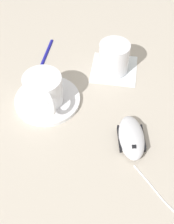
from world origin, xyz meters
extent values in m
plane|color=#B2A899|center=(0.00, 0.00, 0.00)|extent=(3.00, 3.00, 0.00)
cylinder|color=white|center=(-0.01, 0.06, 0.01)|extent=(0.16, 0.16, 0.01)
cylinder|color=white|center=(-0.02, 0.07, 0.05)|extent=(0.09, 0.09, 0.07)
torus|color=white|center=(-0.06, 0.05, 0.05)|extent=(0.05, 0.03, 0.05)
ellipsoid|color=silver|center=(-0.14, -0.12, 0.02)|extent=(0.12, 0.06, 0.03)
cylinder|color=black|center=(-0.17, -0.13, 0.02)|extent=(0.01, 0.01, 0.01)
cube|color=black|center=(-0.14, -0.15, 0.01)|extent=(0.06, 0.00, 0.01)
cube|color=black|center=(-0.14, -0.10, 0.01)|extent=(0.06, 0.00, 0.01)
cylinder|color=white|center=(-0.22, -0.14, 0.00)|extent=(0.04, 0.03, 0.00)
cylinder|color=white|center=(-0.26, -0.16, 0.00)|extent=(0.04, 0.02, 0.00)
cylinder|color=white|center=(-0.29, -0.18, 0.00)|extent=(0.04, 0.03, 0.00)
sphere|color=white|center=(-0.20, -0.13, 0.00)|extent=(0.00, 0.00, 0.00)
sphere|color=white|center=(-0.24, -0.15, 0.00)|extent=(0.00, 0.00, 0.00)
sphere|color=white|center=(-0.27, -0.17, 0.00)|extent=(0.00, 0.00, 0.00)
cube|color=white|center=(0.09, -0.11, 0.00)|extent=(0.14, 0.14, 0.00)
cylinder|color=silver|center=(0.09, -0.11, 0.04)|extent=(0.08, 0.08, 0.08)
cylinder|color=navy|center=(0.15, 0.08, 0.00)|extent=(0.14, 0.04, 0.01)
cone|color=silver|center=(0.23, 0.06, 0.00)|extent=(0.01, 0.01, 0.01)
camera|label=1|loc=(-0.52, -0.02, 0.57)|focal=50.00mm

